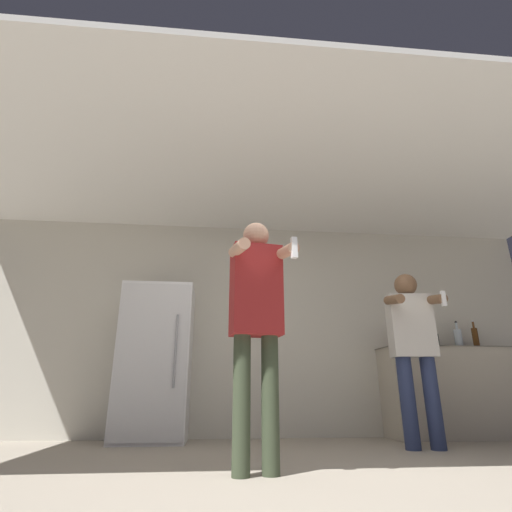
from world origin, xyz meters
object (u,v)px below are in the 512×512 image
object	(u,v)px
bottle_amber_bourbon	(458,338)
person_man_side	(413,343)
bottle_red_label	(403,339)
bottle_dark_rum	(436,340)
person_woman_foreground	(256,313)
bottle_green_wine	(475,338)
bottle_short_whiskey	(425,340)
refrigerator	(156,361)

from	to	relation	value
bottle_amber_bourbon	person_man_side	world-z (taller)	person_man_side
bottle_red_label	person_man_side	bearing A→B (deg)	-110.41
bottle_red_label	person_man_side	distance (m)	1.01
bottle_amber_bourbon	bottle_red_label	world-z (taller)	bottle_amber_bourbon
bottle_amber_bourbon	person_man_side	size ratio (longest dim) A/B	0.21
bottle_dark_rum	person_woman_foreground	xyz separation A→B (m)	(-2.40, -1.97, -0.10)
bottle_red_label	bottle_green_wine	distance (m)	0.94
bottle_dark_rum	person_man_side	distance (m)	1.22
bottle_short_whiskey	person_woman_foreground	size ratio (longest dim) A/B	0.16
person_man_side	bottle_red_label	bearing A→B (deg)	69.59
bottle_amber_bourbon	bottle_short_whiskey	bearing A→B (deg)	-180.00
bottle_short_whiskey	person_man_side	size ratio (longest dim) A/B	0.17
bottle_red_label	person_man_side	world-z (taller)	person_man_side
person_woman_foreground	bottle_amber_bourbon	bearing A→B (deg)	36.26
bottle_short_whiskey	bottle_red_label	bearing A→B (deg)	180.00
refrigerator	person_man_side	distance (m)	2.67
person_man_side	bottle_short_whiskey	bearing A→B (deg)	56.29
bottle_green_wine	person_woman_foreground	world-z (taller)	person_woman_foreground
bottle_amber_bourbon	person_woman_foreground	world-z (taller)	person_woman_foreground
bottle_short_whiskey	bottle_amber_bourbon	distance (m)	0.44
bottle_red_label	refrigerator	bearing A→B (deg)	-177.61
bottle_green_wine	person_woman_foreground	xyz separation A→B (m)	(-2.91, -1.97, -0.13)
bottle_amber_bourbon	bottle_red_label	size ratio (longest dim) A/B	1.16
bottle_amber_bourbon	bottle_dark_rum	world-z (taller)	bottle_amber_bourbon
bottle_red_label	bottle_dark_rum	distance (m)	0.42
bottle_amber_bourbon	person_man_side	xyz separation A→B (m)	(-1.06, -0.93, -0.18)
bottle_dark_rum	bottle_green_wine	bearing A→B (deg)	0.00
person_man_side	bottle_amber_bourbon	bearing A→B (deg)	41.35
bottle_short_whiskey	person_man_side	bearing A→B (deg)	-123.71
bottle_green_wine	person_man_side	distance (m)	1.60
bottle_short_whiskey	bottle_red_label	distance (m)	0.28
bottle_dark_rum	person_man_side	size ratio (longest dim) A/B	0.17
bottle_dark_rum	person_woman_foreground	world-z (taller)	person_woman_foreground
bottle_short_whiskey	bottle_dark_rum	bearing A→B (deg)	0.00
bottle_red_label	bottle_amber_bourbon	bearing A→B (deg)	-0.00
refrigerator	bottle_green_wine	size ratio (longest dim) A/B	4.66
refrigerator	bottle_green_wine	world-z (taller)	refrigerator
bottle_amber_bourbon	bottle_green_wine	bearing A→B (deg)	0.00
bottle_green_wine	bottle_amber_bourbon	bearing A→B (deg)	180.00
bottle_dark_rum	bottle_green_wine	world-z (taller)	bottle_green_wine
bottle_amber_bourbon	person_woman_foreground	xyz separation A→B (m)	(-2.69, -1.97, -0.12)
bottle_dark_rum	bottle_green_wine	size ratio (longest dim) A/B	0.79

